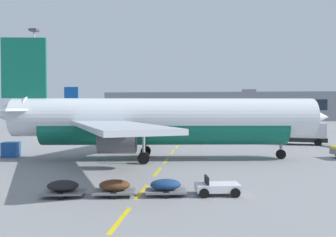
{
  "coord_description": "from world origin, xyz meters",
  "views": [
    {
      "loc": [
        21.95,
        -14.3,
        5.14
      ],
      "look_at": [
        17.43,
        27.15,
        4.0
      ],
      "focal_mm": 37.55,
      "sensor_mm": 36.0,
      "label": 1
    }
  ],
  "objects_px": {
    "uld_cargo_container": "(11,150)",
    "apron_light_mast_near": "(34,67)",
    "baggage_train": "(141,187)",
    "ground_power_truck": "(302,133)",
    "airliner_foreground": "(159,121)",
    "airliner_mid_left": "(114,113)"
  },
  "relations": [
    {
      "from": "uld_cargo_container",
      "to": "apron_light_mast_near",
      "type": "xyz_separation_m",
      "value": [
        -18.73,
        42.06,
        13.91
      ]
    },
    {
      "from": "airliner_foreground",
      "to": "apron_light_mast_near",
      "type": "relative_size",
      "value": 1.48
    },
    {
      "from": "ground_power_truck",
      "to": "apron_light_mast_near",
      "type": "distance_m",
      "value": 60.29
    },
    {
      "from": "uld_cargo_container",
      "to": "airliner_foreground",
      "type": "bearing_deg",
      "value": -0.75
    },
    {
      "from": "airliner_foreground",
      "to": "ground_power_truck",
      "type": "relative_size",
      "value": 4.73
    },
    {
      "from": "airliner_mid_left",
      "to": "uld_cargo_container",
      "type": "height_order",
      "value": "airliner_mid_left"
    },
    {
      "from": "airliner_mid_left",
      "to": "apron_light_mast_near",
      "type": "xyz_separation_m",
      "value": [
        -11.83,
        -25.42,
        10.91
      ]
    },
    {
      "from": "uld_cargo_container",
      "to": "apron_light_mast_near",
      "type": "distance_m",
      "value": 48.1
    },
    {
      "from": "ground_power_truck",
      "to": "uld_cargo_container",
      "type": "xyz_separation_m",
      "value": [
        -34.5,
        -16.95,
        -0.85
      ]
    },
    {
      "from": "baggage_train",
      "to": "uld_cargo_container",
      "type": "height_order",
      "value": "uld_cargo_container"
    },
    {
      "from": "airliner_foreground",
      "to": "ground_power_truck",
      "type": "bearing_deg",
      "value": 42.77
    },
    {
      "from": "airliner_mid_left",
      "to": "ground_power_truck",
      "type": "xyz_separation_m",
      "value": [
        41.4,
        -50.54,
        -2.16
      ]
    },
    {
      "from": "uld_cargo_container",
      "to": "apron_light_mast_near",
      "type": "height_order",
      "value": "apron_light_mast_near"
    },
    {
      "from": "airliner_foreground",
      "to": "uld_cargo_container",
      "type": "distance_m",
      "value": 16.26
    },
    {
      "from": "baggage_train",
      "to": "apron_light_mast_near",
      "type": "xyz_separation_m",
      "value": [
        -35.62,
        57.08,
        14.18
      ]
    },
    {
      "from": "airliner_foreground",
      "to": "uld_cargo_container",
      "type": "relative_size",
      "value": 18.42
    },
    {
      "from": "airliner_mid_left",
      "to": "apron_light_mast_near",
      "type": "distance_m",
      "value": 30.09
    },
    {
      "from": "baggage_train",
      "to": "apron_light_mast_near",
      "type": "bearing_deg",
      "value": 121.97
    },
    {
      "from": "ground_power_truck",
      "to": "airliner_mid_left",
      "type": "bearing_deg",
      "value": 129.32
    },
    {
      "from": "airliner_foreground",
      "to": "airliner_mid_left",
      "type": "relative_size",
      "value": 1.04
    },
    {
      "from": "ground_power_truck",
      "to": "uld_cargo_container",
      "type": "bearing_deg",
      "value": -153.84
    },
    {
      "from": "ground_power_truck",
      "to": "baggage_train",
      "type": "relative_size",
      "value": 0.63
    }
  ]
}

